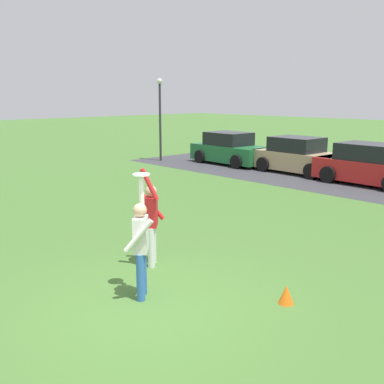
{
  "coord_description": "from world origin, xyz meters",
  "views": [
    {
      "loc": [
        5.35,
        -4.08,
        3.38
      ],
      "look_at": [
        -0.91,
        1.88,
        1.51
      ],
      "focal_mm": 41.78,
      "sensor_mm": 36.0,
      "label": 1
    }
  ],
  "objects_px": {
    "parked_car_red": "(370,166)",
    "person_catcher": "(141,242)",
    "parked_car_green": "(230,149)",
    "field_cone_orange": "(286,294)",
    "frisbee_disc": "(141,175)",
    "person_defender": "(152,218)",
    "parked_car_tan": "(298,157)",
    "lamppost_by_lot": "(160,111)"
  },
  "relations": [
    {
      "from": "person_catcher",
      "to": "frisbee_disc",
      "type": "bearing_deg",
      "value": 0.0
    },
    {
      "from": "person_catcher",
      "to": "parked_car_tan",
      "type": "bearing_deg",
      "value": -22.02
    },
    {
      "from": "person_catcher",
      "to": "lamppost_by_lot",
      "type": "relative_size",
      "value": 0.49
    },
    {
      "from": "person_catcher",
      "to": "field_cone_orange",
      "type": "xyz_separation_m",
      "value": [
        1.84,
        1.58,
        -0.82
      ]
    },
    {
      "from": "lamppost_by_lot",
      "to": "field_cone_orange",
      "type": "distance_m",
      "value": 17.26
    },
    {
      "from": "parked_car_green",
      "to": "frisbee_disc",
      "type": "bearing_deg",
      "value": -51.93
    },
    {
      "from": "person_catcher",
      "to": "parked_car_green",
      "type": "xyz_separation_m",
      "value": [
        -9.23,
        12.61,
        -0.25
      ]
    },
    {
      "from": "person_catcher",
      "to": "parked_car_tan",
      "type": "height_order",
      "value": "person_catcher"
    },
    {
      "from": "field_cone_orange",
      "to": "person_catcher",
      "type": "bearing_deg",
      "value": -139.39
    },
    {
      "from": "parked_car_red",
      "to": "parked_car_green",
      "type": "bearing_deg",
      "value": -179.02
    },
    {
      "from": "person_catcher",
      "to": "parked_car_tan",
      "type": "xyz_separation_m",
      "value": [
        -5.34,
        12.8,
        -0.25
      ]
    },
    {
      "from": "person_defender",
      "to": "parked_car_red",
      "type": "bearing_deg",
      "value": 139.56
    },
    {
      "from": "person_catcher",
      "to": "parked_car_red",
      "type": "relative_size",
      "value": 0.5
    },
    {
      "from": "person_defender",
      "to": "field_cone_orange",
      "type": "distance_m",
      "value": 3.05
    },
    {
      "from": "parked_car_tan",
      "to": "lamppost_by_lot",
      "type": "height_order",
      "value": "lamppost_by_lot"
    },
    {
      "from": "field_cone_orange",
      "to": "parked_car_tan",
      "type": "bearing_deg",
      "value": 122.61
    },
    {
      "from": "person_defender",
      "to": "lamppost_by_lot",
      "type": "xyz_separation_m",
      "value": [
        -11.49,
        9.74,
        1.6
      ]
    },
    {
      "from": "field_cone_orange",
      "to": "lamppost_by_lot",
      "type": "bearing_deg",
      "value": 147.32
    },
    {
      "from": "parked_car_green",
      "to": "parked_car_tan",
      "type": "distance_m",
      "value": 3.9
    },
    {
      "from": "person_catcher",
      "to": "field_cone_orange",
      "type": "relative_size",
      "value": 6.5
    },
    {
      "from": "lamppost_by_lot",
      "to": "person_catcher",
      "type": "bearing_deg",
      "value": -40.76
    },
    {
      "from": "lamppost_by_lot",
      "to": "field_cone_orange",
      "type": "bearing_deg",
      "value": -32.68
    },
    {
      "from": "parked_car_green",
      "to": "person_catcher",
      "type": "bearing_deg",
      "value": -51.81
    },
    {
      "from": "person_catcher",
      "to": "field_cone_orange",
      "type": "height_order",
      "value": "person_catcher"
    },
    {
      "from": "parked_car_green",
      "to": "parked_car_red",
      "type": "height_order",
      "value": "same"
    },
    {
      "from": "frisbee_disc",
      "to": "person_catcher",
      "type": "bearing_deg",
      "value": -45.36
    },
    {
      "from": "person_catcher",
      "to": "lamppost_by_lot",
      "type": "xyz_separation_m",
      "value": [
        -12.54,
        10.81,
        1.6
      ]
    },
    {
      "from": "person_defender",
      "to": "parked_car_green",
      "type": "bearing_deg",
      "value": 170.69
    },
    {
      "from": "parked_car_red",
      "to": "person_catcher",
      "type": "bearing_deg",
      "value": -79.42
    },
    {
      "from": "parked_car_green",
      "to": "parked_car_tan",
      "type": "bearing_deg",
      "value": 4.78
    },
    {
      "from": "parked_car_green",
      "to": "field_cone_orange",
      "type": "xyz_separation_m",
      "value": [
        11.08,
        -11.03,
        -0.57
      ]
    },
    {
      "from": "frisbee_disc",
      "to": "field_cone_orange",
      "type": "relative_size",
      "value": 0.89
    },
    {
      "from": "parked_car_tan",
      "to": "field_cone_orange",
      "type": "xyz_separation_m",
      "value": [
        7.18,
        -11.22,
        -0.57
      ]
    },
    {
      "from": "frisbee_disc",
      "to": "field_cone_orange",
      "type": "xyz_separation_m",
      "value": [
        2.0,
        1.42,
        -1.93
      ]
    },
    {
      "from": "parked_car_tan",
      "to": "parked_car_red",
      "type": "height_order",
      "value": "same"
    },
    {
      "from": "person_defender",
      "to": "lamppost_by_lot",
      "type": "height_order",
      "value": "lamppost_by_lot"
    },
    {
      "from": "parked_car_green",
      "to": "parked_car_red",
      "type": "distance_m",
      "value": 7.35
    },
    {
      "from": "parked_car_red",
      "to": "field_cone_orange",
      "type": "xyz_separation_m",
      "value": [
        3.73,
        -10.9,
        -0.57
      ]
    },
    {
      "from": "person_catcher",
      "to": "field_cone_orange",
      "type": "bearing_deg",
      "value": -94.03
    },
    {
      "from": "parked_car_red",
      "to": "field_cone_orange",
      "type": "distance_m",
      "value": 11.54
    },
    {
      "from": "person_defender",
      "to": "parked_car_red",
      "type": "xyz_separation_m",
      "value": [
        -0.84,
        11.42,
        -0.25
      ]
    },
    {
      "from": "parked_car_red",
      "to": "lamppost_by_lot",
      "type": "height_order",
      "value": "lamppost_by_lot"
    }
  ]
}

